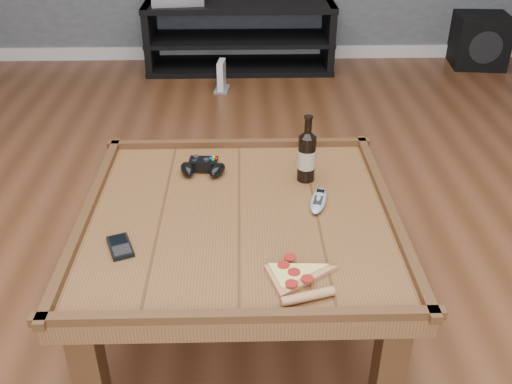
{
  "coord_description": "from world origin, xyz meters",
  "views": [
    {
      "loc": [
        0.02,
        -1.54,
        1.45
      ],
      "look_at": [
        0.05,
        0.02,
        0.52
      ],
      "focal_mm": 40.0,
      "sensor_mm": 36.0,
      "label": 1
    }
  ],
  "objects_px": {
    "pizza_slice": "(296,278)",
    "game_console": "(222,77)",
    "coffee_table": "(239,228)",
    "beer_bottle": "(307,155)",
    "media_console": "(240,37)",
    "game_controller": "(203,167)",
    "remote_control": "(318,201)",
    "smartphone": "(120,246)",
    "subwoofer": "(479,40)"
  },
  "relations": [
    {
      "from": "pizza_slice",
      "to": "game_console",
      "type": "distance_m",
      "value": 2.67
    },
    {
      "from": "coffee_table",
      "to": "beer_bottle",
      "type": "bearing_deg",
      "value": 42.43
    },
    {
      "from": "media_console",
      "to": "pizza_slice",
      "type": "height_order",
      "value": "media_console"
    },
    {
      "from": "coffee_table",
      "to": "beer_bottle",
      "type": "xyz_separation_m",
      "value": [
        0.24,
        0.22,
        0.16
      ]
    },
    {
      "from": "game_console",
      "to": "game_controller",
      "type": "bearing_deg",
      "value": -83.49
    },
    {
      "from": "game_controller",
      "to": "game_console",
      "type": "height_order",
      "value": "game_controller"
    },
    {
      "from": "beer_bottle",
      "to": "remote_control",
      "type": "height_order",
      "value": "beer_bottle"
    },
    {
      "from": "game_controller",
      "to": "smartphone",
      "type": "bearing_deg",
      "value": -110.72
    },
    {
      "from": "smartphone",
      "to": "remote_control",
      "type": "relative_size",
      "value": 0.75
    },
    {
      "from": "remote_control",
      "to": "game_console",
      "type": "relative_size",
      "value": 0.82
    },
    {
      "from": "coffee_table",
      "to": "smartphone",
      "type": "distance_m",
      "value": 0.4
    },
    {
      "from": "pizza_slice",
      "to": "coffee_table",
      "type": "bearing_deg",
      "value": 97.9
    },
    {
      "from": "smartphone",
      "to": "remote_control",
      "type": "height_order",
      "value": "remote_control"
    },
    {
      "from": "game_controller",
      "to": "remote_control",
      "type": "xyz_separation_m",
      "value": [
        0.39,
        -0.22,
        -0.01
      ]
    },
    {
      "from": "beer_bottle",
      "to": "subwoofer",
      "type": "bearing_deg",
      "value": 57.94
    },
    {
      "from": "game_controller",
      "to": "subwoofer",
      "type": "distance_m",
      "value": 3.22
    },
    {
      "from": "smartphone",
      "to": "subwoofer",
      "type": "distance_m",
      "value": 3.71
    },
    {
      "from": "remote_control",
      "to": "game_console",
      "type": "bearing_deg",
      "value": 114.75
    },
    {
      "from": "media_console",
      "to": "beer_bottle",
      "type": "xyz_separation_m",
      "value": [
        0.24,
        -2.53,
        0.3
      ]
    },
    {
      "from": "media_console",
      "to": "remote_control",
      "type": "xyz_separation_m",
      "value": [
        0.26,
        -2.7,
        0.22
      ]
    },
    {
      "from": "coffee_table",
      "to": "game_console",
      "type": "xyz_separation_m",
      "value": [
        -0.13,
        2.29,
        -0.3
      ]
    },
    {
      "from": "beer_bottle",
      "to": "game_console",
      "type": "relative_size",
      "value": 1.16
    },
    {
      "from": "subwoofer",
      "to": "game_console",
      "type": "xyz_separation_m",
      "value": [
        -1.98,
        -0.51,
        -0.1
      ]
    },
    {
      "from": "remote_control",
      "to": "coffee_table",
      "type": "bearing_deg",
      "value": -153.83
    },
    {
      "from": "game_controller",
      "to": "pizza_slice",
      "type": "height_order",
      "value": "game_controller"
    },
    {
      "from": "media_console",
      "to": "subwoofer",
      "type": "xyz_separation_m",
      "value": [
        1.85,
        0.05,
        -0.05
      ]
    },
    {
      "from": "media_console",
      "to": "smartphone",
      "type": "relative_size",
      "value": 10.86
    },
    {
      "from": "game_controller",
      "to": "remote_control",
      "type": "bearing_deg",
      "value": -24.45
    },
    {
      "from": "subwoofer",
      "to": "coffee_table",
      "type": "bearing_deg",
      "value": -117.06
    },
    {
      "from": "coffee_table",
      "to": "remote_control",
      "type": "relative_size",
      "value": 5.97
    },
    {
      "from": "media_console",
      "to": "game_controller",
      "type": "bearing_deg",
      "value": -93.02
    },
    {
      "from": "pizza_slice",
      "to": "smartphone",
      "type": "bearing_deg",
      "value": 145.95
    },
    {
      "from": "game_controller",
      "to": "game_console",
      "type": "xyz_separation_m",
      "value": [
        0.0,
        2.02,
        -0.38
      ]
    },
    {
      "from": "coffee_table",
      "to": "remote_control",
      "type": "bearing_deg",
      "value": 11.33
    },
    {
      "from": "game_console",
      "to": "media_console",
      "type": "bearing_deg",
      "value": 80.86
    },
    {
      "from": "game_console",
      "to": "beer_bottle",
      "type": "bearing_deg",
      "value": -73.48
    },
    {
      "from": "media_console",
      "to": "remote_control",
      "type": "relative_size",
      "value": 8.12
    },
    {
      "from": "media_console",
      "to": "beer_bottle",
      "type": "distance_m",
      "value": 2.56
    },
    {
      "from": "remote_control",
      "to": "subwoofer",
      "type": "distance_m",
      "value": 3.18
    },
    {
      "from": "coffee_table",
      "to": "remote_control",
      "type": "height_order",
      "value": "coffee_table"
    },
    {
      "from": "coffee_table",
      "to": "smartphone",
      "type": "xyz_separation_m",
      "value": [
        -0.35,
        -0.18,
        0.07
      ]
    },
    {
      "from": "remote_control",
      "to": "subwoofer",
      "type": "xyz_separation_m",
      "value": [
        1.59,
        2.74,
        -0.27
      ]
    },
    {
      "from": "pizza_slice",
      "to": "subwoofer",
      "type": "xyz_separation_m",
      "value": [
        1.7,
        3.13,
        -0.27
      ]
    },
    {
      "from": "beer_bottle",
      "to": "remote_control",
      "type": "distance_m",
      "value": 0.19
    },
    {
      "from": "media_console",
      "to": "game_console",
      "type": "xyz_separation_m",
      "value": [
        -0.13,
        -0.46,
        -0.15
      ]
    },
    {
      "from": "remote_control",
      "to": "beer_bottle",
      "type": "bearing_deg",
      "value": 114.03
    },
    {
      "from": "beer_bottle",
      "to": "game_controller",
      "type": "height_order",
      "value": "beer_bottle"
    },
    {
      "from": "beer_bottle",
      "to": "remote_control",
      "type": "bearing_deg",
      "value": -80.8
    },
    {
      "from": "game_controller",
      "to": "remote_control",
      "type": "height_order",
      "value": "game_controller"
    },
    {
      "from": "coffee_table",
      "to": "beer_bottle",
      "type": "relative_size",
      "value": 4.25
    }
  ]
}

